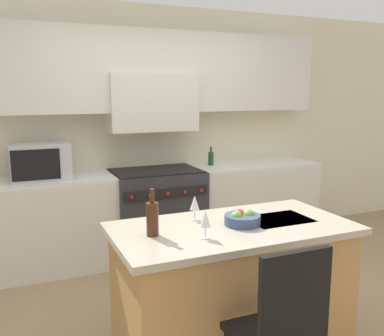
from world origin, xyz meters
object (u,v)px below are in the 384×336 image
(oil_bottle_on_counter, at_px, (211,158))
(fruit_bowl, at_px, (242,219))
(wine_glass_near, at_px, (205,220))
(range_stove, at_px, (157,212))
(wine_glass_far, at_px, (195,204))
(microwave, at_px, (40,161))
(wine_bottle, at_px, (152,218))
(island_chair, at_px, (281,328))

(oil_bottle_on_counter, bearing_deg, fruit_bowl, -110.09)
(wine_glass_near, xyz_separation_m, fruit_bowl, (0.34, 0.15, -0.08))
(range_stove, bearing_deg, wine_glass_far, -99.68)
(microwave, bearing_deg, wine_glass_near, -69.19)
(fruit_bowl, bearing_deg, wine_glass_far, 138.97)
(wine_glass_far, bearing_deg, wine_glass_near, -103.80)
(wine_glass_near, relative_size, fruit_bowl, 0.71)
(wine_glass_near, bearing_deg, fruit_bowl, 23.65)
(wine_glass_far, relative_size, fruit_bowl, 0.71)
(wine_glass_far, xyz_separation_m, oil_bottle_on_counter, (0.98, 1.78, 0.00))
(range_stove, distance_m, wine_glass_far, 1.80)
(wine_bottle, bearing_deg, oil_bottle_on_counter, 55.66)
(range_stove, xyz_separation_m, fruit_bowl, (-0.04, -1.91, 0.46))
(island_chair, distance_m, wine_glass_far, 1.03)
(wine_glass_near, relative_size, wine_glass_far, 1.00)
(oil_bottle_on_counter, bearing_deg, island_chair, -108.40)
(range_stove, xyz_separation_m, wine_glass_near, (-0.38, -2.06, 0.54))
(fruit_bowl, bearing_deg, wine_glass_near, -156.35)
(island_chair, xyz_separation_m, wine_glass_far, (-0.08, 0.93, 0.44))
(range_stove, height_order, wine_bottle, wine_bottle)
(range_stove, relative_size, wine_bottle, 3.25)
(range_stove, bearing_deg, oil_bottle_on_counter, 7.34)
(wine_bottle, bearing_deg, wine_glass_far, 27.67)
(island_chair, distance_m, fruit_bowl, 0.82)
(microwave, distance_m, fruit_bowl, 2.24)
(wine_glass_far, bearing_deg, island_chair, -85.07)
(wine_glass_far, bearing_deg, fruit_bowl, -41.03)
(fruit_bowl, height_order, oil_bottle_on_counter, oil_bottle_on_counter)
(wine_glass_far, height_order, oil_bottle_on_counter, oil_bottle_on_counter)
(range_stove, distance_m, island_chair, 2.63)
(island_chair, distance_m, wine_bottle, 0.96)
(range_stove, xyz_separation_m, oil_bottle_on_counter, (0.69, 0.09, 0.54))
(range_stove, xyz_separation_m, microwave, (-1.17, 0.02, 0.64))
(wine_bottle, xyz_separation_m, oil_bottle_on_counter, (1.35, 1.97, 0.01))
(microwave, bearing_deg, island_chair, -70.01)
(wine_glass_near, xyz_separation_m, oil_bottle_on_counter, (1.07, 2.15, 0.00))
(microwave, distance_m, wine_glass_far, 1.92)
(range_stove, distance_m, oil_bottle_on_counter, 0.89)
(island_chair, xyz_separation_m, oil_bottle_on_counter, (0.90, 2.71, 0.44))
(wine_glass_near, height_order, oil_bottle_on_counter, oil_bottle_on_counter)
(wine_bottle, bearing_deg, wine_glass_near, -32.61)
(wine_bottle, height_order, wine_glass_near, wine_bottle)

